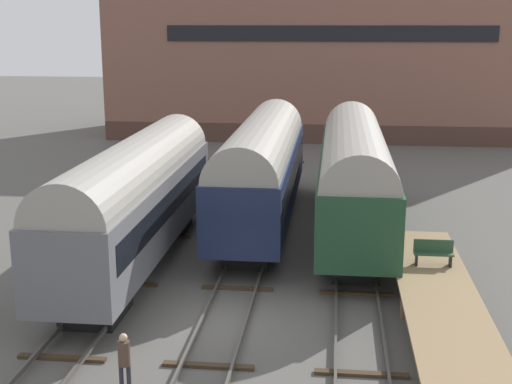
{
  "coord_description": "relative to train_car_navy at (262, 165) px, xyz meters",
  "views": [
    {
      "loc": [
        3.38,
        -21.09,
        9.51
      ],
      "look_at": [
        0.0,
        9.07,
        2.2
      ],
      "focal_mm": 50.0,
      "sensor_mm": 36.0,
      "label": 1
    }
  ],
  "objects": [
    {
      "name": "ground_plane",
      "position": [
        0.0,
        -11.53,
        -2.92
      ],
      "size": [
        200.0,
        200.0,
        0.0
      ],
      "primitive_type": "plane",
      "color": "#56544F"
    },
    {
      "name": "train_car_green",
      "position": [
        4.28,
        -0.99,
        0.02
      ],
      "size": [
        3.06,
        16.71,
        5.18
      ],
      "color": "black",
      "rests_on": "ground"
    },
    {
      "name": "track_right",
      "position": [
        4.28,
        -11.53,
        -2.77
      ],
      "size": [
        2.6,
        60.0,
        0.26
      ],
      "color": "#4C4742",
      "rests_on": "ground"
    },
    {
      "name": "person_worker",
      "position": [
        -1.9,
        -16.17,
        -1.9
      ],
      "size": [
        0.32,
        0.32,
        1.69
      ],
      "color": "#282833",
      "rests_on": "ground"
    },
    {
      "name": "station_platform",
      "position": [
        6.85,
        -10.46,
        -1.99
      ],
      "size": [
        2.51,
        13.49,
        1.01
      ],
      "color": "#8C704C",
      "rests_on": "ground"
    },
    {
      "name": "track_middle",
      "position": [
        0.0,
        -11.53,
        -2.77
      ],
      "size": [
        2.6,
        60.0,
        0.26
      ],
      "color": "#4C4742",
      "rests_on": "ground"
    },
    {
      "name": "bench",
      "position": [
        6.99,
        -7.87,
        -1.42
      ],
      "size": [
        1.4,
        0.4,
        0.91
      ],
      "color": "#2D4C33",
      "rests_on": "station_platform"
    },
    {
      "name": "track_left",
      "position": [
        -4.28,
        -11.53,
        -2.77
      ],
      "size": [
        2.6,
        60.0,
        0.26
      ],
      "color": "#4C4742",
      "rests_on": "ground"
    },
    {
      "name": "warehouse_building",
      "position": [
        2.73,
        29.37,
        4.87
      ],
      "size": [
        35.99,
        12.22,
        15.56
      ],
      "color": "#4F342A",
      "rests_on": "ground"
    },
    {
      "name": "train_car_grey",
      "position": [
        -4.28,
        -6.36,
        -0.02
      ],
      "size": [
        2.92,
        15.69,
        5.09
      ],
      "color": "black",
      "rests_on": "ground"
    },
    {
      "name": "train_car_navy",
      "position": [
        0.0,
        0.0,
        0.0
      ],
      "size": [
        3.1,
        16.47,
        5.16
      ],
      "color": "black",
      "rests_on": "ground"
    }
  ]
}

